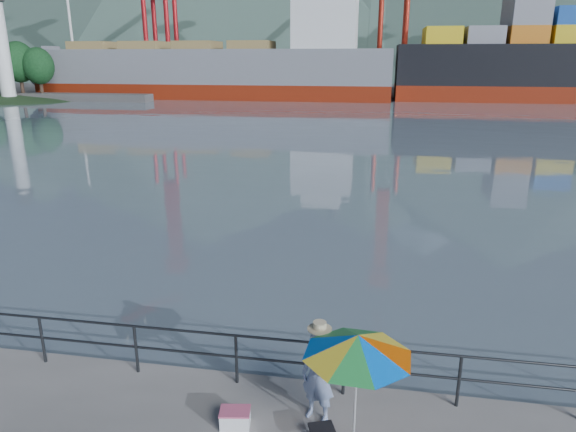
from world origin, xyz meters
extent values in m
cube|color=slate|center=(0.00, 130.00, 0.00)|extent=(500.00, 280.00, 0.00)
cube|color=#514F4C|center=(10.00, 93.00, 0.00)|extent=(200.00, 40.00, 0.40)
cylinder|color=#2D3033|center=(0.00, 1.70, 1.00)|extent=(22.00, 0.05, 0.05)
cylinder|color=#2D3033|center=(0.00, 1.70, 0.55)|extent=(22.00, 0.05, 0.05)
cube|color=#2D3033|center=(0.00, 1.70, 0.50)|extent=(22.00, 0.06, 1.00)
cone|color=#385147|center=(-140.00, 190.00, 27.50)|extent=(228.80, 228.80, 55.00)
cylinder|color=white|center=(-49.00, 61.00, 6.50)|extent=(2.00, 2.00, 13.00)
cube|color=yellow|center=(10.00, 92.00, 3.90)|extent=(6.00, 2.40, 7.80)
cube|color=yellow|center=(16.50, 92.00, 2.60)|extent=(6.00, 2.40, 5.20)
cube|color=yellow|center=(23.00, 92.00, 1.30)|extent=(6.00, 2.40, 2.60)
cube|color=gray|center=(29.50, 92.00, 1.30)|extent=(6.00, 2.40, 2.60)
cube|color=red|center=(36.00, 92.00, 1.30)|extent=(6.00, 2.40, 2.60)
cube|color=red|center=(10.00, 95.00, 1.30)|extent=(6.00, 2.40, 2.60)
cube|color=yellow|center=(16.50, 95.00, 2.60)|extent=(6.00, 2.40, 5.20)
cube|color=red|center=(23.00, 95.00, 1.30)|extent=(6.00, 2.40, 2.60)
cube|color=#194CA5|center=(29.50, 95.00, 2.60)|extent=(6.00, 2.40, 5.20)
cube|color=orange|center=(36.00, 95.00, 1.30)|extent=(6.00, 2.40, 2.60)
cube|color=yellow|center=(10.00, 98.00, 1.30)|extent=(6.00, 2.40, 2.60)
cube|color=red|center=(16.50, 98.00, 1.30)|extent=(6.00, 2.40, 2.60)
imported|color=#2A4D8B|center=(2.62, 0.96, 0.85)|extent=(0.73, 0.62, 1.69)
cylinder|color=white|center=(3.26, 0.32, 0.93)|extent=(0.04, 0.04, 1.86)
cone|color=green|center=(3.26, 0.32, 1.86)|extent=(2.11, 2.11, 0.34)
cube|color=black|center=(2.76, 0.39, 0.23)|extent=(0.51, 0.51, 0.05)
cube|color=white|center=(1.29, 0.52, 0.14)|extent=(0.53, 0.40, 0.28)
cylinder|color=black|center=(2.56, 2.05, 0.00)|extent=(0.34, 1.52, 1.09)
cube|color=maroon|center=(-22.23, 72.38, 0.75)|extent=(54.45, 9.42, 2.50)
cube|color=gray|center=(-22.23, 72.38, 4.50)|extent=(54.45, 9.42, 5.00)
cube|color=silver|center=(-4.80, 72.38, 10.50)|extent=(9.00, 7.92, 7.00)
camera|label=1|loc=(3.38, -6.36, 5.90)|focal=32.00mm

